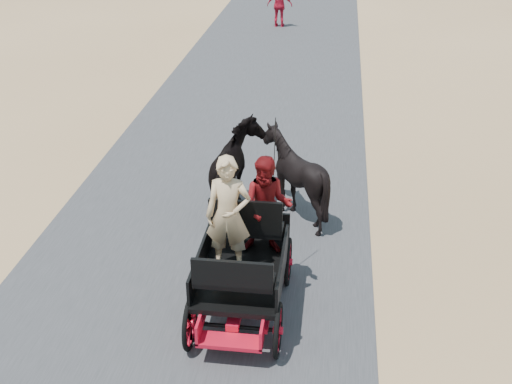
# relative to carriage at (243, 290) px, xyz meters

# --- Properties ---
(ground) EXTENTS (140.00, 140.00, 0.00)m
(ground) POSITION_rel_carriage_xyz_m (-0.99, -0.06, -0.36)
(ground) COLOR tan
(road) EXTENTS (6.00, 140.00, 0.01)m
(road) POSITION_rel_carriage_xyz_m (-0.99, -0.06, -0.35)
(road) COLOR #38383A
(road) RESTS_ON ground
(carriage) EXTENTS (1.30, 2.40, 0.72)m
(carriage) POSITION_rel_carriage_xyz_m (0.00, 0.00, 0.00)
(carriage) COLOR black
(carriage) RESTS_ON ground
(horse_left) EXTENTS (0.91, 2.01, 1.70)m
(horse_left) POSITION_rel_carriage_xyz_m (-0.55, 3.00, 0.49)
(horse_left) COLOR black
(horse_left) RESTS_ON ground
(horse_right) EXTENTS (1.37, 1.54, 1.70)m
(horse_right) POSITION_rel_carriage_xyz_m (0.55, 3.00, 0.49)
(horse_right) COLOR black
(horse_right) RESTS_ON ground
(driver_man) EXTENTS (0.66, 0.43, 1.80)m
(driver_man) POSITION_rel_carriage_xyz_m (-0.20, 0.05, 1.26)
(driver_man) COLOR tan
(driver_man) RESTS_ON carriage
(passenger_woman) EXTENTS (0.77, 0.60, 1.58)m
(passenger_woman) POSITION_rel_carriage_xyz_m (0.30, 0.60, 1.15)
(passenger_woman) COLOR #660C0F
(passenger_woman) RESTS_ON carriage
(pedestrian) EXTENTS (1.03, 0.48, 1.73)m
(pedestrian) POSITION_rel_carriage_xyz_m (-1.18, 18.26, 0.50)
(pedestrian) COLOR #B6142D
(pedestrian) RESTS_ON ground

